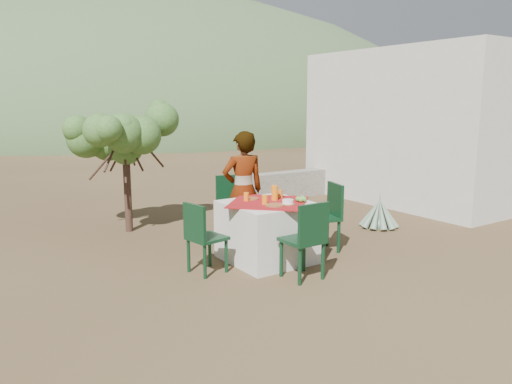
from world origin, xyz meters
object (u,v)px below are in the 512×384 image
chair_near (307,237)px  shrub_tree (128,142)px  chair_right (327,213)px  juice_pitcher (275,193)px  guesthouse (431,126)px  table (268,231)px  chair_left (202,235)px  agave (379,214)px  chair_far (233,205)px  person (243,190)px

chair_near → shrub_tree: shrub_tree is taller
chair_right → juice_pitcher: (-0.79, 0.13, 0.35)m
chair_near → guesthouse: size_ratio=0.22×
table → shrub_tree: shrub_tree is taller
chair_near → shrub_tree: size_ratio=0.52×
chair_left → agave: bearing=-93.2°
table → chair_far: chair_far is taller
person → guesthouse: 5.36m
agave → guesthouse: 3.32m
table → chair_far: bearing=84.1°
chair_near → person: size_ratio=0.56×
chair_far → chair_right: chair_far is taller
table → person: size_ratio=0.80×
guesthouse → chair_near: bearing=-155.2°
chair_left → person: 1.21m
chair_right → person: bearing=-113.2°
table → chair_right: 0.93m
chair_far → juice_pitcher: 1.08m
chair_near → person: person is taller
guesthouse → chair_far: bearing=-173.9°
chair_left → chair_right: chair_right is taller
chair_left → person: bearing=-66.1°
chair_near → shrub_tree: bearing=-75.6°
juice_pitcher → chair_far: bearing=90.7°
chair_far → person: (-0.09, -0.43, 0.28)m
chair_near → juice_pitcher: 0.97m
table → chair_left: (-0.95, -0.00, 0.09)m
shrub_tree → agave: bearing=-31.3°
table → chair_far: 1.08m
chair_far → guesthouse: size_ratio=0.23×
guesthouse → person: bearing=-169.4°
chair_far → chair_near: bearing=-79.8°
chair_right → shrub_tree: (-1.85, 2.52, 0.88)m
juice_pitcher → chair_near: bearing=-101.9°
agave → juice_pitcher: bearing=-171.9°
chair_far → person: size_ratio=0.59×
table → chair_left: chair_left is taller
agave → person: bearing=173.7°
chair_near → person: bearing=-93.9°
chair_near → chair_right: size_ratio=0.99×
table → chair_near: chair_near is taller
chair_right → juice_pitcher: bearing=-83.3°
person → agave: 2.51m
chair_right → chair_near: bearing=-36.3°
person → juice_pitcher: 0.61m
shrub_tree → juice_pitcher: shrub_tree is taller
table → guesthouse: size_ratio=0.31×
person → shrub_tree: (-0.96, 1.79, 0.58)m
person → table: bearing=99.0°
chair_right → shrub_tree: shrub_tree is taller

